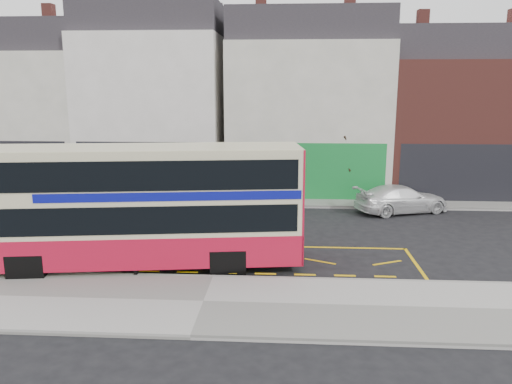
# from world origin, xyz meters

# --- Properties ---
(ground) EXTENTS (120.00, 120.00, 0.00)m
(ground) POSITION_xyz_m (0.00, 0.00, 0.00)
(ground) COLOR black
(ground) RESTS_ON ground
(pavement) EXTENTS (40.00, 4.00, 0.15)m
(pavement) POSITION_xyz_m (0.00, -2.30, 0.07)
(pavement) COLOR #A29F99
(pavement) RESTS_ON ground
(kerb) EXTENTS (40.00, 0.15, 0.15)m
(kerb) POSITION_xyz_m (0.00, -0.38, 0.07)
(kerb) COLOR gray
(kerb) RESTS_ON ground
(far_pavement) EXTENTS (50.00, 3.00, 0.15)m
(far_pavement) POSITION_xyz_m (0.00, 11.00, 0.07)
(far_pavement) COLOR #A29F99
(far_pavement) RESTS_ON ground
(road_markings) EXTENTS (14.00, 3.40, 0.01)m
(road_markings) POSITION_xyz_m (0.00, 1.60, 0.01)
(road_markings) COLOR #E7B50C
(road_markings) RESTS_ON ground
(terrace_far_left) EXTENTS (8.00, 8.01, 10.80)m
(terrace_far_left) POSITION_xyz_m (-13.50, 14.99, 4.82)
(terrace_far_left) COLOR silver
(terrace_far_left) RESTS_ON ground
(terrace_left) EXTENTS (8.00, 8.01, 11.80)m
(terrace_left) POSITION_xyz_m (-5.50, 14.99, 5.32)
(terrace_left) COLOR white
(terrace_left) RESTS_ON ground
(terrace_green_shop) EXTENTS (9.00, 8.01, 11.30)m
(terrace_green_shop) POSITION_xyz_m (3.50, 14.99, 5.07)
(terrace_green_shop) COLOR silver
(terrace_green_shop) RESTS_ON ground
(terrace_right) EXTENTS (9.00, 8.01, 10.30)m
(terrace_right) POSITION_xyz_m (12.50, 14.99, 4.57)
(terrace_right) COLOR brown
(terrace_right) RESTS_ON ground
(double_decker_bus) EXTENTS (10.83, 3.81, 4.23)m
(double_decker_bus) POSITION_xyz_m (-2.42, 0.69, 2.23)
(double_decker_bus) COLOR beige
(double_decker_bus) RESTS_ON ground
(bus_stop_post) EXTENTS (0.83, 0.15, 3.34)m
(bus_stop_post) POSITION_xyz_m (-2.49, -0.39, 2.13)
(bus_stop_post) COLOR black
(bus_stop_post) RESTS_ON pavement
(car_silver) EXTENTS (4.01, 1.65, 1.36)m
(car_silver) POSITION_xyz_m (-11.94, 9.61, 0.68)
(car_silver) COLOR #99989D
(car_silver) RESTS_ON ground
(car_grey) EXTENTS (4.32, 2.29, 1.35)m
(car_grey) POSITION_xyz_m (0.54, 8.49, 0.68)
(car_grey) COLOR #3F4147
(car_grey) RESTS_ON ground
(car_white) EXTENTS (5.03, 3.34, 1.35)m
(car_white) POSITION_xyz_m (8.08, 8.97, 0.68)
(car_white) COLOR white
(car_white) RESTS_ON ground
(street_tree_right) EXTENTS (2.13, 2.13, 4.60)m
(street_tree_right) POSITION_xyz_m (5.57, 11.74, 3.13)
(street_tree_right) COLOR #2E2314
(street_tree_right) RESTS_ON ground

